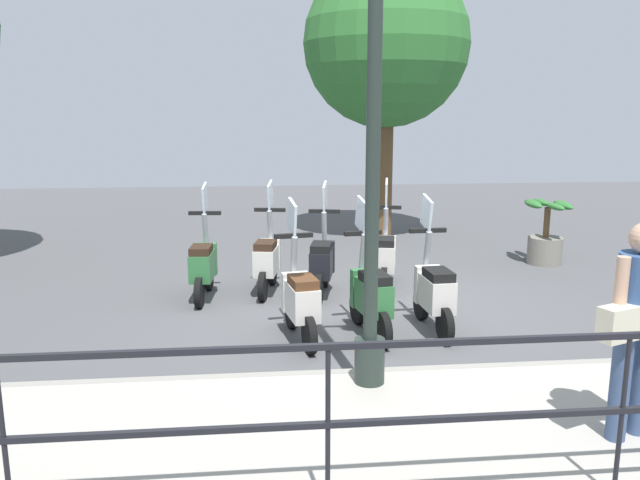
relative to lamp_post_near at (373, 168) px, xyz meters
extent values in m
plane|color=#4C4C4F|center=(2.40, -0.32, -2.03)|extent=(28.00, 28.00, 0.00)
cube|color=#A39E93|center=(-0.80, -0.32, -1.95)|extent=(2.20, 20.00, 0.15)
cube|color=gray|center=(0.25, -0.32, -1.95)|extent=(0.10, 20.00, 0.15)
cube|color=black|center=(-1.80, -0.32, -0.83)|extent=(0.04, 16.00, 0.04)
cube|color=black|center=(-1.80, -0.32, -1.30)|extent=(0.04, 16.00, 0.04)
cylinder|color=black|center=(-1.80, -1.21, -1.35)|extent=(0.03, 0.03, 1.05)
cylinder|color=black|center=(-1.80, 0.57, -1.35)|extent=(0.03, 0.03, 1.05)
cylinder|color=black|center=(-1.80, 2.35, -1.35)|extent=(0.03, 0.03, 1.05)
cylinder|color=#232D28|center=(0.00, 0.00, -1.68)|extent=(0.26, 0.26, 0.40)
cylinder|color=#232D28|center=(0.00, 0.00, 0.18)|extent=(0.12, 0.12, 4.12)
cylinder|color=#384C70|center=(-1.14, -1.61, -1.47)|extent=(0.14, 0.14, 0.82)
cylinder|color=#335184|center=(-1.10, -1.71, -0.78)|extent=(0.41, 0.41, 0.55)
cylinder|color=tan|center=(-1.17, -1.52, -0.77)|extent=(0.09, 0.09, 0.52)
cube|color=beige|center=(-1.24, -1.48, -0.96)|extent=(0.23, 0.31, 0.24)
cylinder|color=brown|center=(7.22, -1.55, -0.74)|extent=(0.36, 0.36, 2.57)
sphere|color=#2D6B2D|center=(7.22, -1.55, 1.75)|extent=(3.19, 3.19, 3.19)
cylinder|color=slate|center=(4.64, -3.78, -1.80)|extent=(0.56, 0.56, 0.45)
cylinder|color=brown|center=(4.64, -3.78, -1.33)|extent=(0.10, 0.10, 0.50)
ellipsoid|color=#2D6B2D|center=(4.89, -3.78, -1.03)|extent=(0.56, 0.16, 0.10)
ellipsoid|color=#2D6B2D|center=(4.39, -3.78, -1.03)|extent=(0.56, 0.16, 0.10)
ellipsoid|color=#2D6B2D|center=(4.64, -3.53, -1.03)|extent=(0.56, 0.16, 0.10)
ellipsoid|color=#2D6B2D|center=(4.64, -4.03, -1.03)|extent=(0.56, 0.16, 0.10)
ellipsoid|color=#2D6B2D|center=(4.82, -3.60, -1.03)|extent=(0.56, 0.16, 0.10)
ellipsoid|color=#2D6B2D|center=(4.46, -3.96, -1.03)|extent=(0.56, 0.16, 0.10)
cylinder|color=black|center=(2.06, -1.01, -1.83)|extent=(0.40, 0.10, 0.40)
cylinder|color=black|center=(1.23, -1.05, -1.83)|extent=(0.40, 0.10, 0.40)
cube|color=beige|center=(1.56, -1.03, -1.55)|extent=(0.62, 0.31, 0.36)
cube|color=beige|center=(1.85, -1.02, -1.53)|extent=(0.14, 0.31, 0.44)
cube|color=black|center=(1.49, -1.04, -1.32)|extent=(0.41, 0.28, 0.10)
cylinder|color=gray|center=(1.91, -1.01, -1.17)|extent=(0.19, 0.08, 0.55)
cube|color=black|center=(1.91, -1.01, -0.90)|extent=(0.09, 0.44, 0.05)
cube|color=silver|center=(1.97, -1.01, -0.70)|extent=(0.39, 0.05, 0.42)
cylinder|color=black|center=(1.98, -0.21, -1.83)|extent=(0.41, 0.15, 0.40)
cylinder|color=black|center=(1.16, -0.35, -1.83)|extent=(0.41, 0.15, 0.40)
cube|color=#2D6B38|center=(1.49, -0.30, -1.55)|extent=(0.64, 0.38, 0.36)
cube|color=#2D6B38|center=(1.77, -0.25, -1.53)|extent=(0.17, 0.32, 0.44)
cube|color=black|center=(1.42, -0.31, -1.32)|extent=(0.44, 0.32, 0.10)
cylinder|color=gray|center=(1.83, -0.24, -1.17)|extent=(0.19, 0.10, 0.55)
cube|color=black|center=(1.83, -0.24, -0.90)|extent=(0.13, 0.44, 0.05)
cube|color=silver|center=(1.89, -0.23, -0.70)|extent=(0.39, 0.09, 0.42)
cylinder|color=black|center=(1.90, 0.59, -1.83)|extent=(0.41, 0.15, 0.40)
cylinder|color=black|center=(1.08, 0.44, -1.83)|extent=(0.41, 0.15, 0.40)
cube|color=beige|center=(1.41, 0.50, -1.55)|extent=(0.64, 0.38, 0.36)
cube|color=beige|center=(1.69, 0.55, -1.53)|extent=(0.17, 0.32, 0.44)
cube|color=#4C2D19|center=(1.34, 0.49, -1.32)|extent=(0.44, 0.33, 0.10)
cylinder|color=gray|center=(1.75, 0.56, -1.17)|extent=(0.19, 0.10, 0.55)
cube|color=black|center=(1.75, 0.56, -0.90)|extent=(0.14, 0.44, 0.05)
cube|color=silver|center=(1.81, 0.57, -0.70)|extent=(0.39, 0.10, 0.42)
cylinder|color=black|center=(3.88, -0.93, -1.83)|extent=(0.41, 0.16, 0.40)
cylinder|color=black|center=(3.07, -0.75, -1.83)|extent=(0.41, 0.16, 0.40)
cube|color=beige|center=(3.39, -0.82, -1.55)|extent=(0.65, 0.40, 0.36)
cube|color=beige|center=(3.68, -0.88, -1.53)|extent=(0.18, 0.32, 0.44)
cube|color=black|center=(3.33, -0.81, -1.32)|extent=(0.45, 0.34, 0.10)
cylinder|color=gray|center=(3.74, -0.90, -1.17)|extent=(0.19, 0.11, 0.55)
cube|color=black|center=(3.74, -0.90, -0.90)|extent=(0.15, 0.44, 0.05)
cube|color=silver|center=(3.80, -0.91, -0.70)|extent=(0.39, 0.11, 0.42)
cylinder|color=black|center=(3.60, 0.00, -1.83)|extent=(0.41, 0.16, 0.40)
cylinder|color=black|center=(2.79, 0.17, -1.83)|extent=(0.41, 0.16, 0.40)
cube|color=black|center=(3.11, 0.11, -1.55)|extent=(0.64, 0.40, 0.36)
cube|color=black|center=(3.40, 0.05, -1.53)|extent=(0.18, 0.32, 0.44)
cube|color=black|center=(3.05, 0.12, -1.32)|extent=(0.44, 0.34, 0.10)
cylinder|color=gray|center=(3.46, 0.03, -1.17)|extent=(0.19, 0.11, 0.55)
cube|color=black|center=(3.46, 0.03, -0.90)|extent=(0.15, 0.44, 0.05)
cube|color=silver|center=(3.52, 0.02, -0.70)|extent=(0.39, 0.11, 0.42)
cylinder|color=black|center=(3.81, 0.76, -1.83)|extent=(0.41, 0.15, 0.40)
cylinder|color=black|center=(3.00, 0.91, -1.83)|extent=(0.41, 0.15, 0.40)
cube|color=beige|center=(3.32, 0.85, -1.55)|extent=(0.64, 0.38, 0.36)
cube|color=beige|center=(3.61, 0.80, -1.53)|extent=(0.17, 0.32, 0.44)
cube|color=black|center=(3.25, 0.86, -1.32)|extent=(0.44, 0.33, 0.10)
cylinder|color=gray|center=(3.66, 0.79, -1.17)|extent=(0.19, 0.10, 0.55)
cube|color=black|center=(3.66, 0.79, -0.90)|extent=(0.14, 0.44, 0.05)
cube|color=silver|center=(3.72, 0.78, -0.70)|extent=(0.39, 0.10, 0.42)
cylinder|color=black|center=(3.61, 1.67, -1.83)|extent=(0.40, 0.11, 0.40)
cylinder|color=black|center=(2.78, 1.73, -1.83)|extent=(0.40, 0.11, 0.40)
cube|color=#2D6B38|center=(3.11, 1.70, -1.55)|extent=(0.62, 0.32, 0.36)
cube|color=#2D6B38|center=(3.40, 1.68, -1.53)|extent=(0.14, 0.31, 0.44)
cube|color=black|center=(3.04, 1.71, -1.32)|extent=(0.42, 0.29, 0.10)
cylinder|color=gray|center=(3.46, 1.68, -1.17)|extent=(0.19, 0.08, 0.55)
cube|color=black|center=(3.46, 1.68, -0.90)|extent=(0.09, 0.44, 0.05)
cube|color=silver|center=(3.52, 1.67, -0.70)|extent=(0.39, 0.06, 0.42)
camera|label=1|loc=(-5.06, 0.93, 0.45)|focal=35.00mm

